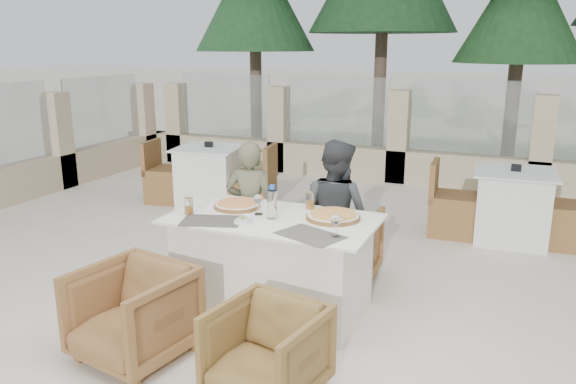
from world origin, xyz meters
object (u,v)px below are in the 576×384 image
at_px(armchair_near_left, 133,314).
at_px(armchair_near_right, 267,352).
at_px(dining_table, 273,264).
at_px(wine_glass_centre, 258,203).
at_px(olive_dish, 244,220).
at_px(armchair_far_left, 258,240).
at_px(beer_glass_right, 310,201).
at_px(diner_right, 335,215).
at_px(water_bottle, 272,202).
at_px(wine_glass_corner, 336,224).
at_px(armchair_far_right, 337,245).
at_px(bg_table_b, 512,206).
at_px(beer_glass_left, 189,206).
at_px(pizza_left, 237,205).
at_px(bg_table_a, 210,176).
at_px(pizza_right, 333,216).
at_px(diner_left, 251,210).

height_order(armchair_near_left, armchair_near_right, armchair_near_left).
bearing_deg(dining_table, wine_glass_centre, 168.87).
relative_size(olive_dish, armchair_far_left, 0.15).
height_order(beer_glass_right, diner_right, diner_right).
relative_size(water_bottle, wine_glass_corner, 1.43).
bearing_deg(armchair_far_right, bg_table_b, -130.90).
distance_m(wine_glass_centre, beer_glass_left, 0.55).
bearing_deg(diner_right, pizza_left, 54.79).
xyz_separation_m(pizza_left, bg_table_a, (-1.66, 2.32, -0.41)).
relative_size(armchair_far_left, bg_table_b, 0.43).
bearing_deg(pizza_left, armchair_near_right, -55.24).
height_order(wine_glass_corner, beer_glass_right, wine_glass_corner).
bearing_deg(pizza_right, armchair_far_right, 104.59).
relative_size(wine_glass_centre, armchair_far_right, 0.25).
xyz_separation_m(beer_glass_right, olive_dish, (-0.33, -0.54, -0.05)).
distance_m(beer_glass_right, armchair_far_left, 0.85).
bearing_deg(bg_table_b, armchair_far_left, -141.53).
height_order(dining_table, pizza_right, pizza_right).
xyz_separation_m(water_bottle, beer_glass_right, (0.18, 0.35, -0.06)).
height_order(water_bottle, diner_right, diner_right).
xyz_separation_m(wine_glass_corner, armchair_far_left, (-1.02, 0.85, -0.54)).
relative_size(dining_table, bg_table_a, 0.98).
distance_m(wine_glass_centre, armchair_far_left, 0.85).
bearing_deg(wine_glass_corner, pizza_right, 111.34).
relative_size(beer_glass_left, bg_table_b, 0.08).
relative_size(wine_glass_corner, beer_glass_right, 1.33).
bearing_deg(diner_right, wine_glass_centre, 72.77).
bearing_deg(armchair_near_left, pizza_left, 91.22).
xyz_separation_m(armchair_far_left, bg_table_a, (-1.61, 1.84, 0.06)).
distance_m(beer_glass_right, diner_left, 0.72).
bearing_deg(water_bottle, beer_glass_right, 63.61).
xyz_separation_m(water_bottle, armchair_near_left, (-0.57, -1.00, -0.58)).
xyz_separation_m(pizza_right, wine_glass_centre, (-0.58, -0.12, 0.07)).
relative_size(pizza_right, diner_left, 0.33).
bearing_deg(armchair_far_right, armchair_far_left, 9.30).
xyz_separation_m(pizza_right, diner_left, (-0.91, 0.39, -0.17)).
bearing_deg(olive_dish, armchair_far_left, 109.32).
bearing_deg(armchair_near_left, water_bottle, 70.42).
xyz_separation_m(olive_dish, armchair_near_left, (-0.42, -0.81, -0.47)).
height_order(water_bottle, diner_left, diner_left).
height_order(armchair_near_right, diner_right, diner_right).
distance_m(wine_glass_corner, diner_left, 1.34).
bearing_deg(armchair_near_left, wine_glass_corner, 44.35).
relative_size(armchair_far_left, armchair_near_right, 1.13).
bearing_deg(dining_table, bg_table_b, 56.12).
relative_size(water_bottle, armchair_near_right, 0.42).
bearing_deg(olive_dish, beer_glass_left, 176.59).
distance_m(armchair_far_right, armchair_near_left, 1.97).
height_order(diner_left, bg_table_a, diner_left).
relative_size(pizza_left, wine_glass_centre, 2.04).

